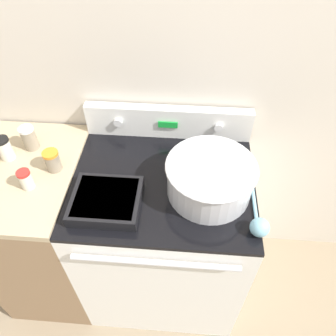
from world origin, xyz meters
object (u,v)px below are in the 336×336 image
at_px(spice_jar_black_cap, 5,149).
at_px(mixing_bowl, 210,177).
at_px(ladle, 259,224).
at_px(spice_jar_red_cap, 26,179).
at_px(casserole_dish, 106,200).
at_px(spice_jar_white_cap, 29,138).
at_px(spice_jar_orange_cap, 53,161).

bearing_deg(spice_jar_black_cap, mixing_bowl, -7.33).
distance_m(ladle, spice_jar_black_cap, 1.11).
distance_m(spice_jar_red_cap, spice_jar_black_cap, 0.22).
distance_m(mixing_bowl, casserole_dish, 0.42).
height_order(casserole_dish, spice_jar_white_cap, spice_jar_white_cap).
distance_m(mixing_bowl, spice_jar_white_cap, 0.83).
height_order(mixing_bowl, casserole_dish, mixing_bowl).
xyz_separation_m(ladle, spice_jar_red_cap, (-0.92, 0.12, 0.02)).
bearing_deg(spice_jar_orange_cap, spice_jar_white_cap, 139.55).
relative_size(spice_jar_red_cap, spice_jar_black_cap, 0.81).
distance_m(ladle, spice_jar_white_cap, 1.05).
bearing_deg(ladle, spice_jar_white_cap, 160.20).
xyz_separation_m(mixing_bowl, ladle, (0.18, -0.17, -0.05)).
bearing_deg(spice_jar_red_cap, spice_jar_black_cap, 133.89).
xyz_separation_m(casserole_dish, spice_jar_orange_cap, (-0.26, 0.17, 0.03)).
bearing_deg(mixing_bowl, spice_jar_orange_cap, 174.45).
relative_size(mixing_bowl, ladle, 1.11).
bearing_deg(spice_jar_orange_cap, mixing_bowl, -5.55).
bearing_deg(spice_jar_black_cap, spice_jar_orange_cap, -12.41).
distance_m(ladle, spice_jar_red_cap, 0.93).
bearing_deg(spice_jar_red_cap, spice_jar_white_cap, 106.72).
height_order(mixing_bowl, spice_jar_white_cap, mixing_bowl).
height_order(ladle, spice_jar_white_cap, spice_jar_white_cap).
height_order(casserole_dish, ladle, ladle).
relative_size(casserole_dish, ladle, 0.83).
relative_size(ladle, spice_jar_black_cap, 2.94).
distance_m(spice_jar_orange_cap, spice_jar_black_cap, 0.23).
xyz_separation_m(mixing_bowl, spice_jar_red_cap, (-0.74, -0.04, -0.03)).
bearing_deg(spice_jar_white_cap, ladle, -19.80).
bearing_deg(spice_jar_white_cap, spice_jar_black_cap, -138.22).
height_order(spice_jar_orange_cap, spice_jar_white_cap, spice_jar_white_cap).
relative_size(casserole_dish, spice_jar_red_cap, 3.02).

